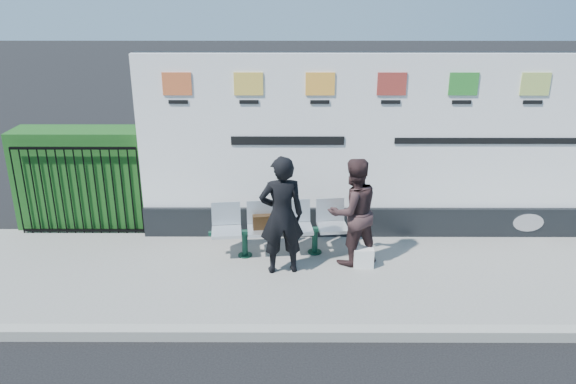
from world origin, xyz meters
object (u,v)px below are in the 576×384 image
(bench, at_px, (280,241))
(billboard, at_px, (386,160))
(woman_left, at_px, (282,215))
(woman_right, at_px, (353,212))

(bench, bearing_deg, billboard, 18.69)
(billboard, xyz_separation_m, woman_left, (-1.68, -1.33, -0.42))
(billboard, distance_m, bench, 2.17)
(billboard, relative_size, woman_right, 4.85)
(bench, xyz_separation_m, woman_right, (1.09, -0.25, 0.60))
(woman_right, bearing_deg, bench, -35.70)
(bench, height_order, woman_right, woman_right)
(billboard, bearing_deg, woman_left, -141.71)
(woman_left, height_order, woman_right, woman_left)
(bench, distance_m, woman_right, 1.27)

